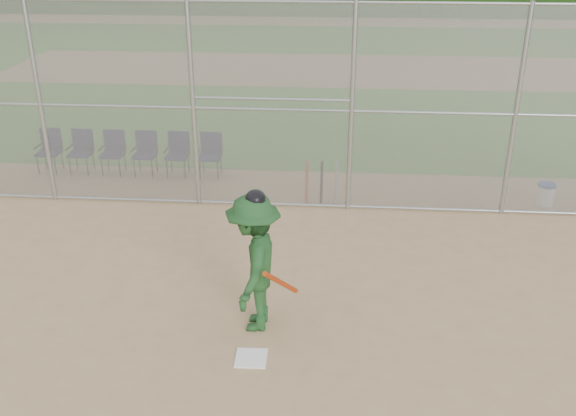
# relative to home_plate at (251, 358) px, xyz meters

# --- Properties ---
(ground) EXTENTS (100.00, 100.00, 0.00)m
(ground) POSITION_rel_home_plate_xyz_m (0.30, -0.09, -0.01)
(ground) COLOR tan
(ground) RESTS_ON ground
(grass_strip) EXTENTS (100.00, 100.00, 0.00)m
(grass_strip) POSITION_rel_home_plate_xyz_m (0.30, 17.91, -0.00)
(grass_strip) COLOR #316C20
(grass_strip) RESTS_ON ground
(dirt_patch_far) EXTENTS (24.00, 24.00, 0.00)m
(dirt_patch_far) POSITION_rel_home_plate_xyz_m (0.30, 17.91, -0.00)
(dirt_patch_far) COLOR tan
(dirt_patch_far) RESTS_ON ground
(backstop_fence) EXTENTS (16.09, 0.09, 4.00)m
(backstop_fence) POSITION_rel_home_plate_xyz_m (0.30, 4.91, 2.06)
(backstop_fence) COLOR gray
(backstop_fence) RESTS_ON ground
(home_plate) EXTENTS (0.42, 0.42, 0.02)m
(home_plate) POSITION_rel_home_plate_xyz_m (0.00, 0.00, 0.00)
(home_plate) COLOR white
(home_plate) RESTS_ON ground
(batter_at_plate) EXTENTS (1.03, 1.36, 2.08)m
(batter_at_plate) POSITION_rel_home_plate_xyz_m (-0.04, 0.78, 1.00)
(batter_at_plate) COLOR #1D4820
(batter_at_plate) RESTS_ON ground
(water_cooler) EXTENTS (0.35, 0.35, 0.45)m
(water_cooler) POSITION_rel_home_plate_xyz_m (5.27, 5.43, 0.22)
(water_cooler) COLOR white
(water_cooler) RESTS_ON ground
(spare_bats) EXTENTS (0.66, 0.30, 0.84)m
(spare_bats) POSITION_rel_home_plate_xyz_m (0.76, 5.24, 0.41)
(spare_bats) COLOR #D84C14
(spare_bats) RESTS_ON ground
(chair_0) EXTENTS (0.54, 0.52, 0.96)m
(chair_0) POSITION_rel_home_plate_xyz_m (-5.44, 6.46, 0.47)
(chair_0) COLOR #10133A
(chair_0) RESTS_ON ground
(chair_1) EXTENTS (0.54, 0.52, 0.96)m
(chair_1) POSITION_rel_home_plate_xyz_m (-4.70, 6.46, 0.47)
(chair_1) COLOR #10133A
(chair_1) RESTS_ON ground
(chair_2) EXTENTS (0.54, 0.52, 0.96)m
(chair_2) POSITION_rel_home_plate_xyz_m (-3.97, 6.46, 0.47)
(chair_2) COLOR #10133A
(chair_2) RESTS_ON ground
(chair_3) EXTENTS (0.54, 0.52, 0.96)m
(chair_3) POSITION_rel_home_plate_xyz_m (-3.23, 6.46, 0.47)
(chair_3) COLOR #10133A
(chair_3) RESTS_ON ground
(chair_4) EXTENTS (0.54, 0.52, 0.96)m
(chair_4) POSITION_rel_home_plate_xyz_m (-2.49, 6.46, 0.47)
(chair_4) COLOR #10133A
(chair_4) RESTS_ON ground
(chair_5) EXTENTS (0.54, 0.52, 0.96)m
(chair_5) POSITION_rel_home_plate_xyz_m (-1.75, 6.46, 0.47)
(chair_5) COLOR #10133A
(chair_5) RESTS_ON ground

